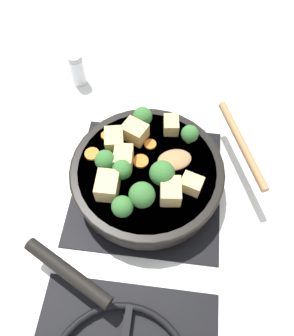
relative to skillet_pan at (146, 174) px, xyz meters
name	(u,v)px	position (x,y,z in m)	size (l,w,h in m)	color
ground_plane	(147,186)	(0.00, 0.00, -0.05)	(2.40, 2.40, 0.00)	silver
front_burner_grate	(147,183)	(0.00, 0.00, -0.04)	(0.31, 0.31, 0.03)	black
skillet_pan	(146,174)	(0.00, 0.00, 0.00)	(0.35, 0.42, 0.05)	black
wooden_spoon	(212,151)	(-0.13, -0.05, 0.03)	(0.22, 0.21, 0.02)	#A87A4C
tofu_cube_center_large	(135,132)	(0.03, -0.07, 0.04)	(0.05, 0.04, 0.04)	#DBB770
tofu_cube_near_handle	(170,191)	(-0.05, 0.05, 0.04)	(0.05, 0.04, 0.04)	#DBB770
tofu_cube_east_chunk	(123,158)	(0.05, -0.01, 0.04)	(0.04, 0.04, 0.04)	#DBB770
tofu_cube_west_chunk	(114,140)	(0.07, -0.05, 0.04)	(0.05, 0.04, 0.04)	#DBB770
tofu_cube_back_piece	(191,184)	(-0.09, 0.03, 0.04)	(0.04, 0.03, 0.03)	#DBB770
tofu_cube_front_piece	(108,186)	(0.06, 0.05, 0.04)	(0.05, 0.04, 0.04)	#DBB770
tofu_cube_mid_small	(171,125)	(-0.04, -0.10, 0.04)	(0.04, 0.03, 0.03)	#DBB770
broccoli_floret_near_spoon	(122,207)	(0.03, 0.10, 0.05)	(0.04, 0.04, 0.05)	#709956
broccoli_floret_center_top	(190,134)	(-0.08, -0.08, 0.05)	(0.04, 0.04, 0.04)	#709956
broccoli_floret_east_rim	(122,170)	(0.04, 0.02, 0.05)	(0.04, 0.04, 0.05)	#709956
broccoli_floret_west_rim	(105,160)	(0.08, 0.01, 0.05)	(0.04, 0.04, 0.05)	#709956
broccoli_floret_north_edge	(162,173)	(-0.03, 0.02, 0.05)	(0.05, 0.05, 0.05)	#709956
broccoli_floret_south_cluster	(143,195)	(0.00, 0.07, 0.05)	(0.05, 0.05, 0.05)	#709956
broccoli_floret_mid_floret	(143,117)	(0.02, -0.11, 0.05)	(0.04, 0.04, 0.05)	#709956
carrot_slice_orange_thin	(107,136)	(0.09, -0.07, 0.02)	(0.02, 0.02, 0.01)	orange
carrot_slice_near_center	(141,161)	(0.01, -0.02, 0.02)	(0.03, 0.03, 0.01)	orange
carrot_slice_edge_slice	(92,154)	(0.11, -0.02, 0.02)	(0.03, 0.03, 0.01)	orange
carrot_slice_under_broccoli	(148,144)	(0.00, -0.06, 0.02)	(0.02, 0.02, 0.01)	orange
salt_shaker	(77,70)	(0.21, -0.28, -0.01)	(0.04, 0.04, 0.09)	white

